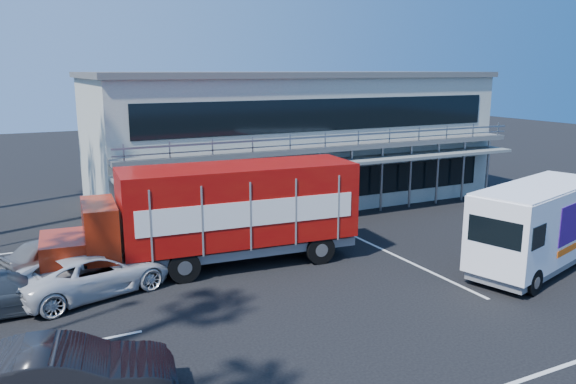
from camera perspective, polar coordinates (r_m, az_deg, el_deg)
name	(u,v)px	position (r m, az deg, el deg)	size (l,w,h in m)	color
ground	(402,289)	(20.03, 11.52, -9.64)	(120.00, 120.00, 0.00)	black
building	(287,135)	(33.10, -0.13, 5.79)	(22.40, 12.00, 7.30)	#9BA092
red_truck	(219,212)	(21.39, -7.01, -2.04)	(11.70, 3.63, 3.88)	maroon
white_van	(537,226)	(22.82, 24.01, -3.16)	(7.09, 4.09, 3.28)	white
parked_car_a	(21,379)	(14.12, -25.53, -16.79)	(1.91, 4.76, 1.62)	#A8AAAF
parked_car_b	(61,380)	(13.76, -22.10, -17.26)	(1.73, 4.95, 1.63)	black
parked_car_c	(95,273)	(20.15, -19.06, -7.76)	(2.38, 5.17, 1.44)	silver
parked_car_d	(1,293)	(19.69, -27.15, -9.12)	(1.86, 4.57, 1.33)	#303740
parked_car_e	(57,254)	(22.77, -22.42, -5.81)	(1.63, 4.05, 1.38)	slate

